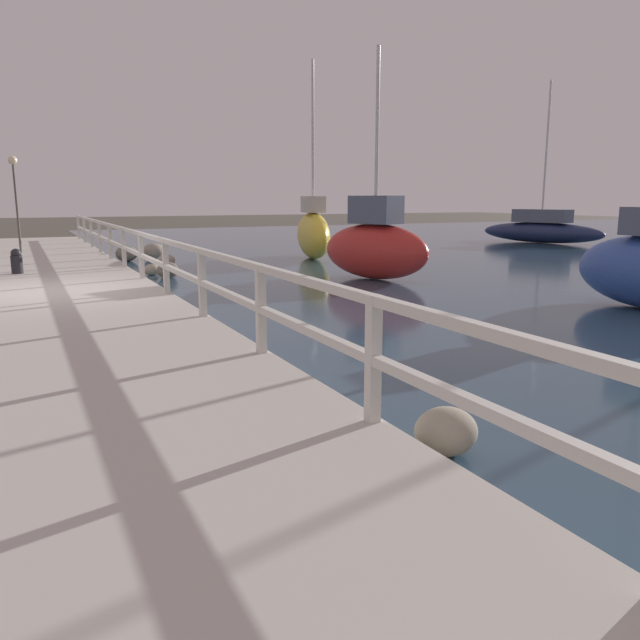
% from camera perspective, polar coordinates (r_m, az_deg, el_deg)
% --- Properties ---
extents(ground_plane, '(120.00, 120.00, 0.00)m').
position_cam_1_polar(ground_plane, '(12.94, -23.43, 1.15)').
color(ground_plane, '#4C473D').
extents(dock_walkway, '(4.12, 36.00, 0.29)m').
position_cam_1_polar(dock_walkway, '(12.92, -23.47, 1.78)').
color(dock_walkway, beige).
rests_on(dock_walkway, ground).
extents(railing, '(0.10, 32.50, 1.02)m').
position_cam_1_polar(railing, '(13.04, -15.10, 6.08)').
color(railing, silver).
rests_on(railing, dock_walkway).
extents(boulder_near_dock, '(0.52, 0.47, 0.39)m').
position_cam_1_polar(boulder_near_dock, '(5.16, 11.44, -9.95)').
color(boulder_near_dock, gray).
rests_on(boulder_near_dock, ground).
extents(boulder_far_strip, '(0.41, 0.37, 0.31)m').
position_cam_1_polar(boulder_far_strip, '(17.24, -15.12, 4.46)').
color(boulder_far_strip, gray).
rests_on(boulder_far_strip, ground).
extents(boulder_water_edge, '(0.53, 0.48, 0.40)m').
position_cam_1_polar(boulder_water_edge, '(19.07, -13.89, 5.27)').
color(boulder_water_edge, gray).
rests_on(boulder_water_edge, ground).
extents(boulder_downstream, '(0.73, 0.66, 0.55)m').
position_cam_1_polar(boulder_downstream, '(21.70, -14.98, 6.08)').
color(boulder_downstream, gray).
rests_on(boulder_downstream, ground).
extents(boulder_upstream, '(0.69, 0.62, 0.52)m').
position_cam_1_polar(boulder_upstream, '(21.27, -17.27, 5.82)').
color(boulder_upstream, '#666056').
rests_on(boulder_upstream, ground).
extents(boulder_mid_strip, '(0.55, 0.50, 0.42)m').
position_cam_1_polar(boulder_mid_strip, '(16.60, -13.75, 4.48)').
color(boulder_mid_strip, '#666056').
rests_on(boulder_mid_strip, ground).
extents(mooring_bollard, '(0.26, 0.26, 0.59)m').
position_cam_1_polar(mooring_bollard, '(16.24, -25.99, 4.86)').
color(mooring_bollard, black).
rests_on(mooring_bollard, dock_walkway).
extents(dock_lamp, '(0.28, 0.28, 3.05)m').
position_cam_1_polar(dock_lamp, '(22.46, -26.16, 11.47)').
color(dock_lamp, '#514C47').
rests_on(dock_lamp, dock_walkway).
extents(sailboat_navy, '(2.92, 6.06, 7.11)m').
position_cam_1_polar(sailboat_navy, '(30.56, 19.56, 7.81)').
color(sailboat_navy, '#192347').
rests_on(sailboat_navy, water_surface).
extents(sailboat_red, '(2.18, 3.30, 5.60)m').
position_cam_1_polar(sailboat_red, '(15.89, 5.07, 6.77)').
color(sailboat_red, red).
rests_on(sailboat_red, water_surface).
extents(sailboat_yellow, '(2.02, 4.21, 6.41)m').
position_cam_1_polar(sailboat_yellow, '(21.31, -0.64, 8.00)').
color(sailboat_yellow, gold).
rests_on(sailboat_yellow, water_surface).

